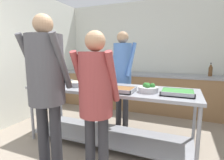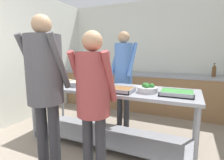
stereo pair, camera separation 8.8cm
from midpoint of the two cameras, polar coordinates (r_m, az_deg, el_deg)
name	(u,v)px [view 2 (the right image)]	position (r m, az deg, el deg)	size (l,w,h in m)	color
wall_rear	(147,55)	(4.59, 12.06, 8.00)	(4.24, 0.06, 2.65)	silver
wall_left	(33,55)	(4.13, -23.82, 7.37)	(0.06, 3.54, 2.65)	silver
back_counter	(143,92)	(4.33, 10.64, -3.73)	(4.08, 0.65, 0.89)	olive
serving_counter	(109,106)	(2.67, 0.07, -8.39)	(2.49, 0.81, 0.87)	gray
serving_tray_roast	(59,82)	(3.10, -16.12, -0.52)	(0.40, 0.32, 0.05)	gray
sauce_pan	(76,84)	(2.75, -10.68, -1.18)	(0.39, 0.25, 0.07)	gray
plate_stack	(96,86)	(2.56, -4.16, -2.12)	(0.25, 0.25, 0.05)	white
serving_tray_greens	(118,90)	(2.33, 2.91, -3.17)	(0.42, 0.29, 0.05)	gray
broccoli_bowl	(147,89)	(2.33, 12.57, -2.85)	(0.26, 0.26, 0.13)	#B2B2B7
serving_tray_vegetables	(177,93)	(2.29, 21.44, -4.01)	(0.39, 0.32, 0.05)	gray
guest_serving_left	(45,78)	(2.07, -19.94, 0.53)	(0.50, 0.39, 1.78)	#2D2D33
guest_serving_right	(93,91)	(1.84, -4.79, -3.55)	(0.45, 0.35, 1.60)	#2D2D33
cook_behind_counter	(123,68)	(3.20, 4.54, 3.81)	(0.46, 0.39, 1.76)	#2D2D33
water_bottle	(214,70)	(4.24, 30.87, 2.70)	(0.08, 0.08, 0.28)	brown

